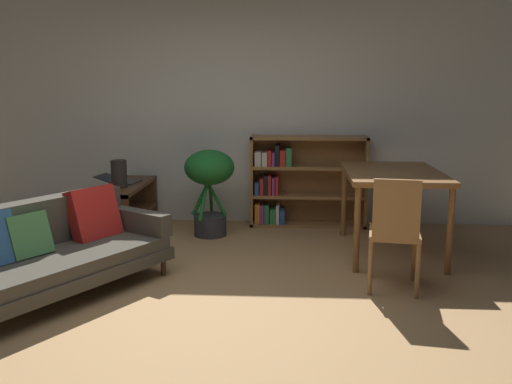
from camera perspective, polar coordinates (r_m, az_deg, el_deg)
ground_plane at (r=4.20m, az=-6.08°, el=-11.65°), size 8.16×8.16×0.00m
back_wall_panel at (r=6.56m, az=-2.35°, el=8.65°), size 6.80×0.10×2.70m
fabric_couch at (r=4.61m, az=-20.25°, el=-5.48°), size 1.56×1.88×0.77m
media_console at (r=6.19m, az=-13.18°, el=-1.86°), size 0.39×1.19×0.56m
open_laptop at (r=6.26m, az=-13.80°, el=1.16°), size 0.49×0.37×0.08m
desk_speaker at (r=5.94m, az=-13.92°, el=1.84°), size 0.16×0.16×0.28m
potted_floor_plant at (r=5.95m, az=-4.81°, el=1.26°), size 0.54×0.56×0.94m
dining_table at (r=5.44m, az=13.87°, el=1.29°), size 0.89×1.32×0.81m
dining_chair_near at (r=4.45m, az=14.11°, el=-3.69°), size 0.45×0.50×0.92m
bookshelf at (r=6.43m, az=4.52°, el=1.10°), size 1.33×0.31×1.04m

